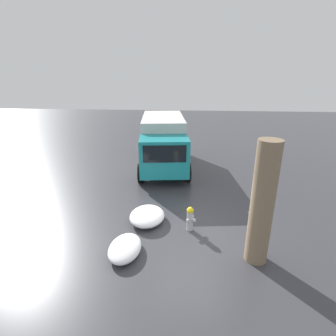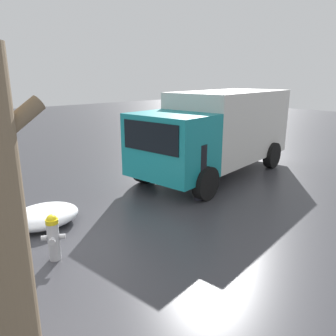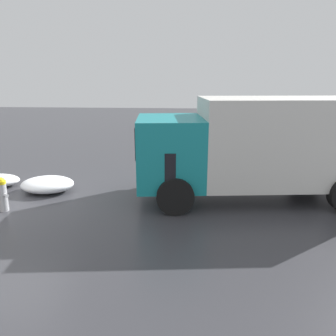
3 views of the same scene
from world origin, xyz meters
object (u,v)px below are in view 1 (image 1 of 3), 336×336
pedestrian (185,164)px  fire_hydrant (190,218)px  tree_trunk (262,204)px  delivery_truck (163,140)px

pedestrian → fire_hydrant: bearing=-115.7°
tree_trunk → pedestrian: 5.81m
fire_hydrant → delivery_truck: 6.64m
fire_hydrant → pedestrian: 4.11m
delivery_truck → tree_trunk: bearing=106.8°
pedestrian → tree_trunk: bearing=-97.9°
fire_hydrant → tree_trunk: (-1.29, -1.84, 1.30)m
delivery_truck → pedestrian: delivery_truck is taller
tree_trunk → delivery_truck: tree_trunk is taller
tree_trunk → pedestrian: size_ratio=2.02×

